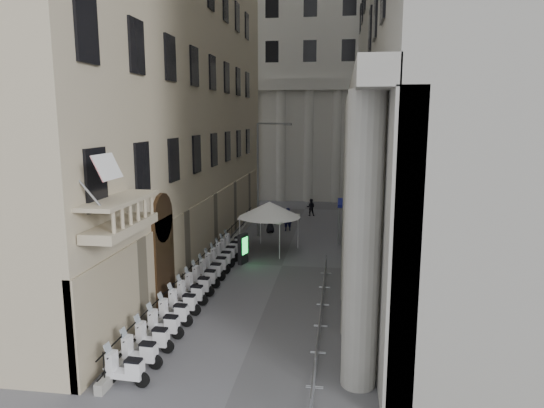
# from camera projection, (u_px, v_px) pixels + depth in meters

# --- Properties ---
(far_building) EXTENTS (22.00, 10.00, 30.00)m
(far_building) POSITION_uv_depth(u_px,v_px,m) (312.00, 66.00, 55.71)
(far_building) COLOR #B9B7AF
(far_building) RESTS_ON ground
(iron_fence) EXTENTS (0.30, 28.00, 1.40)m
(iron_fence) POSITION_uv_depth(u_px,v_px,m) (210.00, 269.00, 29.69)
(iron_fence) COLOR black
(iron_fence) RESTS_ON ground
(blue_awning) EXTENTS (1.60, 3.00, 3.00)m
(blue_awning) POSITION_uv_depth(u_px,v_px,m) (348.00, 241.00, 36.32)
(blue_awning) COLOR navy
(blue_awning) RESTS_ON ground
(flag) EXTENTS (1.00, 1.40, 8.20)m
(flag) POSITION_uv_depth(u_px,v_px,m) (120.00, 381.00, 16.98)
(flag) COLOR #9E0C11
(flag) RESTS_ON ground
(scooter_0) EXTENTS (1.43, 0.64, 1.50)m
(scooter_0) POSITION_uv_depth(u_px,v_px,m) (127.00, 385.00, 16.72)
(scooter_0) COLOR white
(scooter_0) RESTS_ON ground
(scooter_1) EXTENTS (1.43, 0.64, 1.50)m
(scooter_1) POSITION_uv_depth(u_px,v_px,m) (141.00, 367.00, 17.93)
(scooter_1) COLOR white
(scooter_1) RESTS_ON ground
(scooter_2) EXTENTS (1.43, 0.64, 1.50)m
(scooter_2) POSITION_uv_depth(u_px,v_px,m) (154.00, 352.00, 19.14)
(scooter_2) COLOR white
(scooter_2) RESTS_ON ground
(scooter_3) EXTENTS (1.43, 0.64, 1.50)m
(scooter_3) POSITION_uv_depth(u_px,v_px,m) (165.00, 338.00, 20.34)
(scooter_3) COLOR white
(scooter_3) RESTS_ON ground
(scooter_4) EXTENTS (1.43, 0.64, 1.50)m
(scooter_4) POSITION_uv_depth(u_px,v_px,m) (175.00, 326.00, 21.55)
(scooter_4) COLOR white
(scooter_4) RESTS_ON ground
(scooter_5) EXTENTS (1.43, 0.64, 1.50)m
(scooter_5) POSITION_uv_depth(u_px,v_px,m) (184.00, 315.00, 22.75)
(scooter_5) COLOR white
(scooter_5) RESTS_ON ground
(scooter_6) EXTENTS (1.43, 0.64, 1.50)m
(scooter_6) POSITION_uv_depth(u_px,v_px,m) (192.00, 305.00, 23.96)
(scooter_6) COLOR white
(scooter_6) RESTS_ON ground
(scooter_7) EXTENTS (1.43, 0.64, 1.50)m
(scooter_7) POSITION_uv_depth(u_px,v_px,m) (199.00, 296.00, 25.17)
(scooter_7) COLOR white
(scooter_7) RESTS_ON ground
(scooter_8) EXTENTS (1.43, 0.64, 1.50)m
(scooter_8) POSITION_uv_depth(u_px,v_px,m) (205.00, 288.00, 26.37)
(scooter_8) COLOR white
(scooter_8) RESTS_ON ground
(scooter_9) EXTENTS (1.43, 0.64, 1.50)m
(scooter_9) POSITION_uv_depth(u_px,v_px,m) (211.00, 280.00, 27.58)
(scooter_9) COLOR white
(scooter_9) RESTS_ON ground
(scooter_10) EXTENTS (1.43, 0.64, 1.50)m
(scooter_10) POSITION_uv_depth(u_px,v_px,m) (217.00, 273.00, 28.78)
(scooter_10) COLOR white
(scooter_10) RESTS_ON ground
(scooter_11) EXTENTS (1.43, 0.64, 1.50)m
(scooter_11) POSITION_uv_depth(u_px,v_px,m) (222.00, 267.00, 29.99)
(scooter_11) COLOR white
(scooter_11) RESTS_ON ground
(scooter_12) EXTENTS (1.43, 0.64, 1.50)m
(scooter_12) POSITION_uv_depth(u_px,v_px,m) (226.00, 261.00, 31.20)
(scooter_12) COLOR white
(scooter_12) RESTS_ON ground
(scooter_13) EXTENTS (1.43, 0.64, 1.50)m
(scooter_13) POSITION_uv_depth(u_px,v_px,m) (231.00, 256.00, 32.40)
(scooter_13) COLOR white
(scooter_13) RESTS_ON ground
(scooter_14) EXTENTS (1.43, 0.64, 1.50)m
(scooter_14) POSITION_uv_depth(u_px,v_px,m) (235.00, 251.00, 33.61)
(scooter_14) COLOR white
(scooter_14) RESTS_ON ground
(barrier_1) EXTENTS (0.60, 2.40, 1.10)m
(barrier_1) POSITION_uv_depth(u_px,v_px,m) (316.00, 369.00, 17.79)
(barrier_1) COLOR #A2A4AA
(barrier_1) RESTS_ON ground
(barrier_2) EXTENTS (0.60, 2.40, 1.10)m
(barrier_2) POSITION_uv_depth(u_px,v_px,m) (319.00, 339.00, 20.23)
(barrier_2) COLOR #A2A4AA
(barrier_2) RESTS_ON ground
(barrier_3) EXTENTS (0.60, 2.40, 1.10)m
(barrier_3) POSITION_uv_depth(u_px,v_px,m) (322.00, 315.00, 22.66)
(barrier_3) COLOR #A2A4AA
(barrier_3) RESTS_ON ground
(barrier_4) EXTENTS (0.60, 2.40, 1.10)m
(barrier_4) POSITION_uv_depth(u_px,v_px,m) (324.00, 296.00, 25.10)
(barrier_4) COLOR #A2A4AA
(barrier_4) RESTS_ON ground
(barrier_5) EXTENTS (0.60, 2.40, 1.10)m
(barrier_5) POSITION_uv_depth(u_px,v_px,m) (325.00, 280.00, 27.54)
(barrier_5) COLOR #A2A4AA
(barrier_5) RESTS_ON ground
(security_tent) EXTENTS (4.27, 4.27, 3.47)m
(security_tent) POSITION_uv_depth(u_px,v_px,m) (265.00, 208.00, 33.76)
(security_tent) COLOR white
(security_tent) RESTS_ON ground
(street_lamp) EXTENTS (2.75, 1.07, 8.75)m
(street_lamp) POSITION_uv_depth(u_px,v_px,m) (262.00, 169.00, 36.81)
(street_lamp) COLOR gray
(street_lamp) RESTS_ON ground
(info_kiosk) EXTENTS (0.52, 0.94, 1.92)m
(info_kiosk) POSITION_uv_depth(u_px,v_px,m) (243.00, 249.00, 30.57)
(info_kiosk) COLOR black
(info_kiosk) RESTS_ON ground
(pedestrian_a) EXTENTS (0.81, 0.67, 1.90)m
(pedestrian_a) POSITION_uv_depth(u_px,v_px,m) (288.00, 219.00, 39.51)
(pedestrian_a) COLOR #0D0F34
(pedestrian_a) RESTS_ON ground
(pedestrian_b) EXTENTS (0.81, 0.65, 1.62)m
(pedestrian_b) POSITION_uv_depth(u_px,v_px,m) (311.00, 207.00, 45.57)
(pedestrian_b) COLOR black
(pedestrian_b) RESTS_ON ground
(pedestrian_c) EXTENTS (1.02, 0.82, 1.81)m
(pedestrian_c) POSITION_uv_depth(u_px,v_px,m) (270.00, 222.00, 38.82)
(pedestrian_c) COLOR black
(pedestrian_c) RESTS_ON ground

